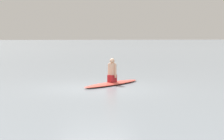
% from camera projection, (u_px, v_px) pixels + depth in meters
% --- Properties ---
extents(ground_plane, '(400.00, 400.00, 0.00)m').
position_uv_depth(ground_plane, '(97.00, 88.00, 13.58)').
color(ground_plane, gray).
extents(surfboard, '(2.85, 2.46, 0.10)m').
position_uv_depth(surfboard, '(112.00, 83.00, 14.59)').
color(surfboard, '#D84C3F').
rests_on(surfboard, ground).
extents(person_paddler, '(0.39, 0.38, 0.91)m').
position_uv_depth(person_paddler, '(112.00, 71.00, 14.55)').
color(person_paddler, '#A51E23').
rests_on(person_paddler, surfboard).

